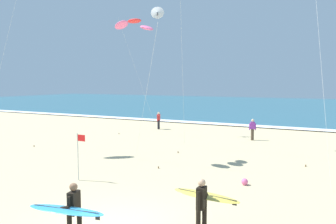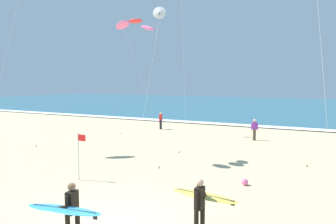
% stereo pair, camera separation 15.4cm
% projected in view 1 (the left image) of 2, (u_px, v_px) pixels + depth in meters
% --- Properties ---
extents(ocean_water, '(160.00, 60.00, 0.08)m').
position_uv_depth(ocean_water, '(295.00, 106.00, 57.10)').
color(ocean_water, '#2D6075').
rests_on(ocean_water, ground).
extents(shoreline_foam, '(160.00, 1.70, 0.01)m').
position_uv_depth(shoreline_foam, '(264.00, 126.00, 30.70)').
color(shoreline_foam, white).
rests_on(shoreline_foam, ocean_water).
extents(surfer_lead, '(1.94, 0.93, 1.71)m').
position_uv_depth(surfer_lead, '(204.00, 201.00, 8.85)').
color(surfer_lead, black).
rests_on(surfer_lead, ground).
extents(surfer_trailing, '(2.16, 1.05, 1.71)m').
position_uv_depth(surfer_trailing, '(71.00, 210.00, 8.19)').
color(surfer_trailing, black).
rests_on(surfer_trailing, ground).
extents(kite_delta_ivory_mid, '(3.51, 1.85, 10.41)m').
position_uv_depth(kite_delta_ivory_mid, '(157.00, 13.00, 25.73)').
color(kite_delta_ivory_mid, white).
rests_on(kite_delta_ivory_mid, ground).
extents(kite_arc_scarlet_close, '(3.03, 2.39, 7.68)m').
position_uv_depth(kite_arc_scarlet_close, '(134.00, 25.00, 17.25)').
color(kite_arc_scarlet_close, pink).
rests_on(kite_arc_scarlet_close, ground).
extents(bystander_purple_top, '(0.47, 0.28, 1.59)m').
position_uv_depth(bystander_purple_top, '(252.00, 129.00, 23.81)').
color(bystander_purple_top, '#4C3D2D').
rests_on(bystander_purple_top, ground).
extents(bystander_red_top, '(0.22, 0.50, 1.59)m').
position_uv_depth(bystander_red_top, '(159.00, 120.00, 29.42)').
color(bystander_red_top, black).
rests_on(bystander_red_top, ground).
extents(lifeguard_flag, '(0.45, 0.05, 2.10)m').
position_uv_depth(lifeguard_flag, '(79.00, 152.00, 13.97)').
color(lifeguard_flag, silver).
rests_on(lifeguard_flag, ground).
extents(beach_ball, '(0.28, 0.28, 0.28)m').
position_uv_depth(beach_ball, '(245.00, 182.00, 13.45)').
color(beach_ball, pink).
rests_on(beach_ball, ground).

